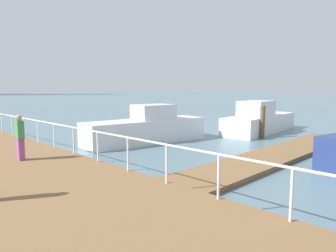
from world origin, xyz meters
The scene contains 7 objects.
ground_plane centered at (0.00, 20.00, 0.00)m, with size 300.00×300.00×0.00m, color slate.
floating_dock centered at (3.62, 7.21, 0.09)m, with size 14.24×2.00×0.18m, color olive.
boardwalk_railing centered at (-3.15, 11.33, 1.24)m, with size 0.06×28.79×1.08m.
dock_piling_0 centered at (7.71, 10.09, 0.95)m, with size 0.29×0.29×1.91m, color brown.
moored_boat_1 centered at (2.02, 13.83, 0.76)m, with size 7.08×2.77×2.04m.
moored_boat_2 centered at (9.87, 11.42, 0.77)m, with size 7.60×2.69×2.11m.
pedestrian_1 centered at (-4.95, 12.64, 1.24)m, with size 0.24×0.37×1.62m.
Camera 1 is at (-8.79, 1.42, 2.96)m, focal length 32.75 mm.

